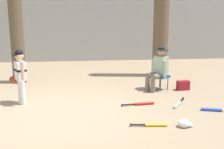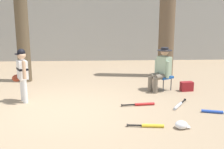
{
  "view_description": "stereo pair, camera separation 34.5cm",
  "coord_description": "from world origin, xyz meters",
  "px_view_note": "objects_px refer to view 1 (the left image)",
  "views": [
    {
      "loc": [
        0.45,
        -5.93,
        2.16
      ],
      "look_at": [
        1.11,
        0.29,
        0.75
      ],
      "focal_mm": 45.0,
      "sensor_mm": 36.0,
      "label": 1
    },
    {
      "loc": [
        0.79,
        -5.96,
        2.16
      ],
      "look_at": [
        1.11,
        0.29,
        0.75
      ],
      "focal_mm": 45.0,
      "sensor_mm": 36.0,
      "label": 2
    }
  ],
  "objects_px": {
    "young_ballplayer": "(20,73)",
    "seated_spectator": "(158,68)",
    "bat_blue_youth": "(214,110)",
    "bat_yellow_trainer": "(153,125)",
    "batting_helmet_white": "(184,123)",
    "folding_stool": "(160,77)",
    "bat_aluminum_silver": "(178,104)",
    "bat_red_barrel": "(142,104)",
    "tree_behind_spectator": "(162,13)",
    "handbag_beside_stool": "(183,85)"
  },
  "relations": [
    {
      "from": "young_ballplayer",
      "to": "seated_spectator",
      "type": "height_order",
      "value": "young_ballplayer"
    },
    {
      "from": "seated_spectator",
      "to": "young_ballplayer",
      "type": "bearing_deg",
      "value": -167.1
    },
    {
      "from": "bat_blue_youth",
      "to": "bat_yellow_trainer",
      "type": "relative_size",
      "value": 1.04
    },
    {
      "from": "seated_spectator",
      "to": "batting_helmet_white",
      "type": "distance_m",
      "value": 2.66
    },
    {
      "from": "folding_stool",
      "to": "seated_spectator",
      "type": "bearing_deg",
      "value": -148.3
    },
    {
      "from": "folding_stool",
      "to": "batting_helmet_white",
      "type": "bearing_deg",
      "value": -95.69
    },
    {
      "from": "bat_aluminum_silver",
      "to": "bat_red_barrel",
      "type": "bearing_deg",
      "value": 171.93
    },
    {
      "from": "seated_spectator",
      "to": "bat_yellow_trainer",
      "type": "distance_m",
      "value": 2.69
    },
    {
      "from": "folding_stool",
      "to": "bat_blue_youth",
      "type": "distance_m",
      "value": 2.04
    },
    {
      "from": "seated_spectator",
      "to": "tree_behind_spectator",
      "type": "bearing_deg",
      "value": 73.19
    },
    {
      "from": "handbag_beside_stool",
      "to": "bat_aluminum_silver",
      "type": "bearing_deg",
      "value": -114.57
    },
    {
      "from": "bat_aluminum_silver",
      "to": "young_ballplayer",
      "type": "bearing_deg",
      "value": 171.49
    },
    {
      "from": "handbag_beside_stool",
      "to": "bat_blue_youth",
      "type": "bearing_deg",
      "value": -87.5
    },
    {
      "from": "tree_behind_spectator",
      "to": "bat_red_barrel",
      "type": "distance_m",
      "value": 3.88
    },
    {
      "from": "bat_red_barrel",
      "to": "young_ballplayer",
      "type": "bearing_deg",
      "value": 171.36
    },
    {
      "from": "batting_helmet_white",
      "to": "tree_behind_spectator",
      "type": "bearing_deg",
      "value": 80.67
    },
    {
      "from": "young_ballplayer",
      "to": "bat_blue_youth",
      "type": "height_order",
      "value": "young_ballplayer"
    },
    {
      "from": "folding_stool",
      "to": "batting_helmet_white",
      "type": "height_order",
      "value": "folding_stool"
    },
    {
      "from": "tree_behind_spectator",
      "to": "bat_yellow_trainer",
      "type": "height_order",
      "value": "tree_behind_spectator"
    },
    {
      "from": "young_ballplayer",
      "to": "bat_blue_youth",
      "type": "distance_m",
      "value": 4.52
    },
    {
      "from": "handbag_beside_stool",
      "to": "bat_yellow_trainer",
      "type": "distance_m",
      "value": 2.85
    },
    {
      "from": "handbag_beside_stool",
      "to": "bat_blue_youth",
      "type": "xyz_separation_m",
      "value": [
        0.08,
        -1.76,
        -0.1
      ]
    },
    {
      "from": "young_ballplayer",
      "to": "folding_stool",
      "type": "distance_m",
      "value": 3.76
    },
    {
      "from": "bat_aluminum_silver",
      "to": "handbag_beside_stool",
      "type": "bearing_deg",
      "value": 65.43
    },
    {
      "from": "bat_aluminum_silver",
      "to": "batting_helmet_white",
      "type": "xyz_separation_m",
      "value": [
        -0.3,
        -1.23,
        0.04
      ]
    },
    {
      "from": "young_ballplayer",
      "to": "bat_blue_youth",
      "type": "bearing_deg",
      "value": -13.21
    },
    {
      "from": "handbag_beside_stool",
      "to": "batting_helmet_white",
      "type": "distance_m",
      "value": 2.67
    },
    {
      "from": "bat_red_barrel",
      "to": "bat_yellow_trainer",
      "type": "bearing_deg",
      "value": -92.11
    },
    {
      "from": "bat_yellow_trainer",
      "to": "bat_red_barrel",
      "type": "bearing_deg",
      "value": 87.89
    },
    {
      "from": "bat_yellow_trainer",
      "to": "batting_helmet_white",
      "type": "xyz_separation_m",
      "value": [
        0.58,
        -0.08,
        0.04
      ]
    },
    {
      "from": "folding_stool",
      "to": "handbag_beside_stool",
      "type": "xyz_separation_m",
      "value": [
        0.63,
        -0.13,
        -0.23
      ]
    },
    {
      "from": "bat_red_barrel",
      "to": "bat_blue_youth",
      "type": "distance_m",
      "value": 1.62
    },
    {
      "from": "bat_aluminum_silver",
      "to": "batting_helmet_white",
      "type": "relative_size",
      "value": 2.42
    },
    {
      "from": "seated_spectator",
      "to": "bat_aluminum_silver",
      "type": "xyz_separation_m",
      "value": [
        0.12,
        -1.36,
        -0.61
      ]
    },
    {
      "from": "handbag_beside_stool",
      "to": "bat_red_barrel",
      "type": "relative_size",
      "value": 0.43
    },
    {
      "from": "handbag_beside_stool",
      "to": "bat_red_barrel",
      "type": "height_order",
      "value": "handbag_beside_stool"
    },
    {
      "from": "bat_red_barrel",
      "to": "handbag_beside_stool",
      "type": "bearing_deg",
      "value": 39.35
    },
    {
      "from": "batting_helmet_white",
      "to": "young_ballplayer",
      "type": "bearing_deg",
      "value": 152.19
    },
    {
      "from": "handbag_beside_stool",
      "to": "bat_yellow_trainer",
      "type": "height_order",
      "value": "handbag_beside_stool"
    },
    {
      "from": "folding_stool",
      "to": "batting_helmet_white",
      "type": "xyz_separation_m",
      "value": [
        -0.26,
        -2.65,
        -0.29
      ]
    },
    {
      "from": "bat_aluminum_silver",
      "to": "batting_helmet_white",
      "type": "distance_m",
      "value": 1.27
    },
    {
      "from": "bat_blue_youth",
      "to": "batting_helmet_white",
      "type": "distance_m",
      "value": 1.23
    },
    {
      "from": "handbag_beside_stool",
      "to": "bat_blue_youth",
      "type": "height_order",
      "value": "handbag_beside_stool"
    },
    {
      "from": "handbag_beside_stool",
      "to": "bat_yellow_trainer",
      "type": "bearing_deg",
      "value": -121.18
    },
    {
      "from": "handbag_beside_stool",
      "to": "bat_aluminum_silver",
      "type": "height_order",
      "value": "handbag_beside_stool"
    },
    {
      "from": "young_ballplayer",
      "to": "bat_red_barrel",
      "type": "relative_size",
      "value": 1.64
    },
    {
      "from": "tree_behind_spectator",
      "to": "young_ballplayer",
      "type": "distance_m",
      "value": 5.04
    },
    {
      "from": "tree_behind_spectator",
      "to": "folding_stool",
      "type": "xyz_separation_m",
      "value": [
        -0.46,
        -1.73,
        -1.75
      ]
    },
    {
      "from": "bat_yellow_trainer",
      "to": "batting_helmet_white",
      "type": "bearing_deg",
      "value": -8.23
    },
    {
      "from": "bat_red_barrel",
      "to": "bat_yellow_trainer",
      "type": "xyz_separation_m",
      "value": [
        -0.05,
        -1.27,
        -0.0
      ]
    }
  ]
}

